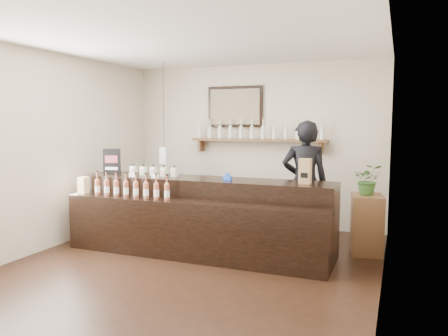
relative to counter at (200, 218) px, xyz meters
The scene contains 10 objects.
ground 0.76m from the counter, 74.37° to the right, with size 5.00×5.00×0.00m, color black.
room_shell 1.36m from the counter, 74.37° to the right, with size 5.00×5.00×5.00m.
back_wall_decor 2.21m from the counter, 89.70° to the left, with size 2.66×0.96×1.69m.
counter is the anchor object (origin of this frame).
promo_sign 1.69m from the counter, behind, with size 0.27×0.09×0.38m.
paper_bag 1.60m from the counter, ahead, with size 0.15×0.12×0.32m.
tape_dispenser 0.70m from the counter, 11.70° to the left, with size 0.13×0.07×0.10m.
side_cabinet 2.32m from the counter, 21.16° to the left, with size 0.49×0.62×0.81m.
potted_plant 2.38m from the counter, 21.16° to the left, with size 0.38×0.33×0.42m, color #315B24.
shopkeeper 1.69m from the counter, 38.16° to the left, with size 0.76×0.50×2.07m, color black.
Camera 1 is at (2.38, -4.83, 1.81)m, focal length 35.00 mm.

